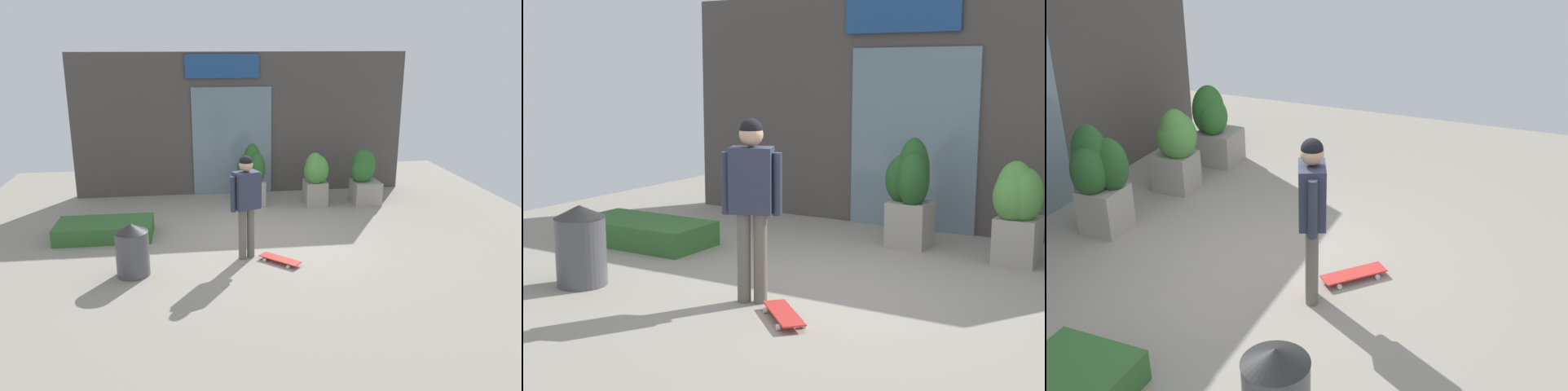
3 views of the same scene
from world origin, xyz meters
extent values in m
plane|color=gray|center=(0.00, 0.00, 0.00)|extent=(12.00, 12.00, 0.00)
cube|color=#4C4742|center=(0.00, 3.40, 1.66)|extent=(7.78, 0.25, 3.32)
cube|color=slate|center=(-0.23, 3.25, 1.27)|extent=(1.85, 0.06, 2.54)
cube|color=navy|center=(-0.44, 3.23, 3.00)|extent=(1.68, 0.05, 0.53)
cylinder|color=#666056|center=(-0.25, -0.66, 0.44)|extent=(0.13, 0.13, 0.88)
cylinder|color=#666056|center=(-0.40, -0.72, 0.44)|extent=(0.13, 0.13, 0.88)
cube|color=#2D3347|center=(-0.32, -0.69, 1.20)|extent=(0.47, 0.40, 0.63)
cylinder|color=#2D3347|center=(-0.10, -0.59, 1.16)|extent=(0.09, 0.09, 0.59)
cylinder|color=#2D3347|center=(-0.55, -0.79, 1.16)|extent=(0.09, 0.09, 0.59)
sphere|color=tan|center=(-0.32, -0.69, 1.63)|extent=(0.23, 0.23, 0.23)
sphere|color=black|center=(-0.32, -0.69, 1.67)|extent=(0.22, 0.22, 0.22)
cube|color=red|center=(0.20, -0.98, 0.07)|extent=(0.67, 0.66, 0.02)
cylinder|color=silver|center=(0.45, -1.06, 0.03)|extent=(0.06, 0.06, 0.05)
cylinder|color=silver|center=(0.29, -1.23, 0.03)|extent=(0.06, 0.06, 0.05)
cylinder|color=silver|center=(0.11, -0.73, 0.03)|extent=(0.06, 0.06, 0.05)
cylinder|color=silver|center=(-0.05, -0.90, 0.03)|extent=(0.06, 0.06, 0.05)
cube|color=gray|center=(0.14, 2.25, 0.29)|extent=(0.51, 0.49, 0.58)
ellipsoid|color=#235123|center=(0.21, 2.15, 0.87)|extent=(0.37, 0.50, 0.69)
ellipsoid|color=#235123|center=(0.03, 2.29, 0.85)|extent=(0.47, 0.45, 0.64)
ellipsoid|color=#235123|center=(0.13, 2.35, 0.95)|extent=(0.39, 0.49, 0.87)
cube|color=gray|center=(2.68, 2.04, 0.25)|extent=(0.60, 0.59, 0.51)
ellipsoid|color=#2D6628|center=(2.58, 2.06, 0.76)|extent=(0.51, 0.41, 0.58)
ellipsoid|color=#2D6628|center=(2.64, 2.18, 0.84)|extent=(0.54, 0.47, 0.77)
cube|color=gray|center=(1.52, 2.10, 0.27)|extent=(0.47, 0.53, 0.55)
ellipsoid|color=#4C8C3D|center=(1.49, 2.03, 0.85)|extent=(0.44, 0.45, 0.71)
ellipsoid|color=#4C8C3D|center=(1.47, 2.02, 0.80)|extent=(0.46, 0.57, 0.59)
ellipsoid|color=#4C8C3D|center=(1.59, 2.05, 0.82)|extent=(0.41, 0.55, 0.63)
cylinder|color=#4C4C51|center=(-2.17, -1.13, 0.36)|extent=(0.52, 0.52, 0.72)
cone|color=black|center=(-2.17, -1.13, 0.79)|extent=(0.53, 0.53, 0.13)
cube|color=#33662D|center=(-2.86, 0.61, 0.16)|extent=(1.76, 0.90, 0.31)
camera|label=1|loc=(-1.18, -8.91, 3.57)|focal=36.05mm
camera|label=2|loc=(3.39, -6.29, 2.21)|focal=49.71mm
camera|label=3|loc=(-5.51, -2.72, 3.82)|focal=44.00mm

